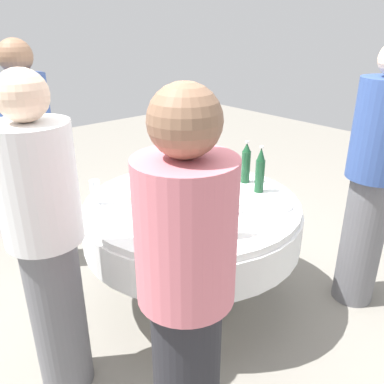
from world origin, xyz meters
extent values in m
plane|color=gray|center=(0.00, 0.00, 0.00)|extent=(10.00, 10.00, 0.00)
cylinder|color=white|center=(0.00, 0.00, 0.72)|extent=(1.31, 1.31, 0.04)
cylinder|color=white|center=(0.00, 0.00, 0.59)|extent=(1.34, 1.34, 0.22)
cylinder|color=slate|center=(0.00, 0.00, 0.24)|extent=(0.14, 0.14, 0.48)
cylinder|color=slate|center=(0.00, 0.00, 0.01)|extent=(0.56, 0.56, 0.03)
cylinder|color=#194728|center=(0.47, -0.01, 0.85)|extent=(0.06, 0.06, 0.22)
cone|color=#194728|center=(0.47, -0.01, 0.99)|extent=(0.05, 0.05, 0.06)
cylinder|color=silver|center=(0.47, -0.01, 1.02)|extent=(0.03, 0.03, 0.01)
cylinder|color=silver|center=(-0.01, 0.01, 0.83)|extent=(0.06, 0.06, 0.17)
cone|color=silver|center=(-0.01, 0.01, 0.95)|extent=(0.06, 0.06, 0.08)
cylinder|color=red|center=(-0.01, 0.01, 1.00)|extent=(0.02, 0.02, 0.01)
cylinder|color=#194728|center=(0.42, -0.18, 0.85)|extent=(0.06, 0.06, 0.21)
cone|color=#194728|center=(0.42, -0.18, 0.99)|extent=(0.05, 0.05, 0.08)
cylinder|color=silver|center=(0.42, -0.18, 1.04)|extent=(0.02, 0.02, 0.01)
cylinder|color=#593314|center=(-0.18, -0.44, 0.86)|extent=(0.07, 0.07, 0.24)
cone|color=#593314|center=(-0.18, -0.44, 1.01)|extent=(0.06, 0.06, 0.08)
cylinder|color=red|center=(-0.18, -0.44, 1.06)|extent=(0.03, 0.03, 0.01)
cylinder|color=#593314|center=(-0.02, -0.24, 0.83)|extent=(0.07, 0.07, 0.19)
cone|color=#593314|center=(-0.02, -0.24, 0.97)|extent=(0.06, 0.06, 0.09)
cylinder|color=black|center=(-0.02, -0.24, 1.02)|extent=(0.03, 0.03, 0.01)
cylinder|color=#2D6B38|center=(0.03, -0.15, 0.86)|extent=(0.06, 0.06, 0.23)
cone|color=#2D6B38|center=(0.03, -0.15, 1.02)|extent=(0.05, 0.05, 0.09)
cylinder|color=gold|center=(0.03, -0.15, 1.07)|extent=(0.03, 0.03, 0.01)
cylinder|color=white|center=(-0.47, 0.33, 0.74)|extent=(0.06, 0.06, 0.00)
cylinder|color=white|center=(-0.47, 0.33, 0.78)|extent=(0.01, 0.01, 0.07)
cylinder|color=white|center=(-0.47, 0.33, 0.85)|extent=(0.06, 0.06, 0.08)
cylinder|color=maroon|center=(-0.47, 0.33, 0.83)|extent=(0.05, 0.05, 0.03)
cylinder|color=white|center=(-0.16, 0.00, 0.74)|extent=(0.06, 0.06, 0.00)
cylinder|color=white|center=(-0.16, 0.00, 0.78)|extent=(0.01, 0.01, 0.08)
cylinder|color=white|center=(-0.16, 0.00, 0.86)|extent=(0.07, 0.07, 0.07)
cylinder|color=white|center=(0.09, 0.05, 0.74)|extent=(0.06, 0.06, 0.00)
cylinder|color=white|center=(0.09, 0.05, 0.78)|extent=(0.01, 0.01, 0.08)
cylinder|color=white|center=(0.09, 0.05, 0.85)|extent=(0.07, 0.07, 0.06)
cylinder|color=maroon|center=(0.09, 0.05, 0.84)|extent=(0.06, 0.06, 0.02)
cylinder|color=white|center=(0.26, 0.00, 0.74)|extent=(0.06, 0.06, 0.00)
cylinder|color=white|center=(0.26, 0.00, 0.78)|extent=(0.01, 0.01, 0.08)
cylinder|color=white|center=(0.26, 0.00, 0.86)|extent=(0.07, 0.07, 0.07)
cylinder|color=white|center=(-0.39, -0.17, 0.74)|extent=(0.06, 0.06, 0.00)
cylinder|color=white|center=(-0.39, -0.17, 0.78)|extent=(0.01, 0.01, 0.07)
cylinder|color=white|center=(-0.39, -0.17, 0.86)|extent=(0.06, 0.06, 0.08)
cylinder|color=white|center=(-0.26, 0.22, 0.75)|extent=(0.23, 0.23, 0.02)
ellipsoid|color=tan|center=(-0.26, 0.22, 0.77)|extent=(0.11, 0.09, 0.02)
cylinder|color=white|center=(0.04, 0.33, 0.75)|extent=(0.25, 0.25, 0.02)
cylinder|color=white|center=(0.31, -0.37, 0.75)|extent=(0.25, 0.25, 0.02)
cylinder|color=white|center=(0.32, 0.20, 0.75)|extent=(0.23, 0.23, 0.02)
cube|color=silver|center=(-0.31, -0.05, 0.74)|extent=(0.05, 0.18, 0.00)
cube|color=silver|center=(-0.18, -0.23, 0.74)|extent=(0.18, 0.07, 0.00)
cylinder|color=slate|center=(-0.55, 1.11, 0.43)|extent=(0.26, 0.26, 0.86)
cylinder|color=#334C8C|center=(-0.55, 1.11, 1.15)|extent=(0.34, 0.34, 0.57)
sphere|color=#8C664C|center=(-0.55, 1.11, 1.55)|extent=(0.22, 0.22, 0.22)
cylinder|color=slate|center=(-0.93, -0.07, 0.43)|extent=(0.26, 0.26, 0.85)
cylinder|color=white|center=(-0.93, -0.07, 1.12)|extent=(0.34, 0.34, 0.53)
sphere|color=beige|center=(-0.93, -0.07, 1.49)|extent=(0.21, 0.21, 0.21)
cylinder|color=slate|center=(0.85, -0.70, 0.44)|extent=(0.26, 0.26, 0.88)
cylinder|color=#334C8C|center=(0.85, -0.70, 1.18)|extent=(0.34, 0.34, 0.59)
cylinder|color=#26262B|center=(-0.72, -0.80, 0.43)|extent=(0.26, 0.26, 0.87)
cylinder|color=#D8727F|center=(-0.72, -0.80, 1.12)|extent=(0.34, 0.34, 0.51)
sphere|color=#8C664C|center=(-0.72, -0.80, 1.49)|extent=(0.23, 0.23, 0.23)
cube|color=#99999E|center=(0.66, 0.83, 0.45)|extent=(0.56, 0.56, 0.04)
cube|color=#99999E|center=(0.55, 0.69, 0.66)|extent=(0.34, 0.28, 0.42)
cylinder|color=gray|center=(0.90, 0.86, 0.21)|extent=(0.03, 0.03, 0.43)
cylinder|color=gray|center=(0.63, 1.07, 0.21)|extent=(0.03, 0.03, 0.43)
cylinder|color=gray|center=(0.69, 0.59, 0.21)|extent=(0.03, 0.03, 0.43)
cylinder|color=gray|center=(0.42, 0.80, 0.21)|extent=(0.03, 0.03, 0.43)
camera|label=1|loc=(-1.45, -1.67, 1.75)|focal=37.15mm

